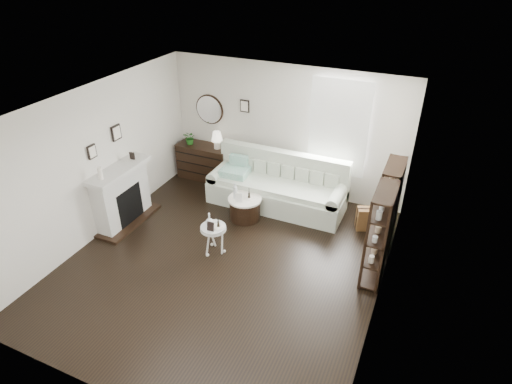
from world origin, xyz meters
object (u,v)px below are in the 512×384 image
at_px(sofa, 278,189).
at_px(drum_table, 245,208).
at_px(dresser, 205,162).
at_px(pedestal_table, 213,229).

xyz_separation_m(sofa, drum_table, (-0.38, -0.75, -0.13)).
relative_size(dresser, drum_table, 1.85).
bearing_deg(pedestal_table, drum_table, 88.26).
distance_m(sofa, dresser, 1.96).
distance_m(dresser, pedestal_table, 2.75).
height_order(sofa, pedestal_table, sofa).
bearing_deg(sofa, pedestal_table, -102.31).
distance_m(drum_table, pedestal_table, 1.20).
relative_size(sofa, dresser, 2.30).
relative_size(drum_table, pedestal_table, 1.21).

